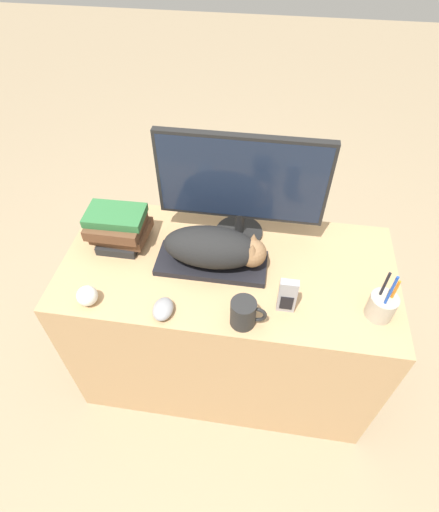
{
  "coord_description": "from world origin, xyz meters",
  "views": [
    {
      "loc": [
        0.12,
        -0.68,
        1.86
      ],
      "look_at": [
        -0.03,
        0.29,
        0.81
      ],
      "focal_mm": 28.0,
      "sensor_mm": 36.0,
      "label": 1
    }
  ],
  "objects_px": {
    "pen_cup": "(382,306)",
    "phone": "(287,296)",
    "keyboard": "(212,263)",
    "computer_mouse": "(163,309)",
    "cat": "(216,248)",
    "baseball": "(87,296)",
    "coffee_mug": "(244,313)",
    "book_stack": "(119,228)",
    "monitor": "(241,183)"
  },
  "relations": [
    {
      "from": "pen_cup",
      "to": "phone",
      "type": "height_order",
      "value": "pen_cup"
    },
    {
      "from": "keyboard",
      "to": "computer_mouse",
      "type": "relative_size",
      "value": 4.32
    },
    {
      "from": "computer_mouse",
      "to": "pen_cup",
      "type": "relative_size",
      "value": 0.43
    },
    {
      "from": "keyboard",
      "to": "cat",
      "type": "height_order",
      "value": "cat"
    },
    {
      "from": "computer_mouse",
      "to": "pen_cup",
      "type": "xyz_separation_m",
      "value": [
        0.71,
        0.1,
        0.03
      ]
    },
    {
      "from": "computer_mouse",
      "to": "baseball",
      "type": "xyz_separation_m",
      "value": [
        -0.26,
        0.0,
        0.01
      ]
    },
    {
      "from": "cat",
      "to": "coffee_mug",
      "type": "bearing_deg",
      "value": -61.57
    },
    {
      "from": "book_stack",
      "to": "cat",
      "type": "bearing_deg",
      "value": -10.49
    },
    {
      "from": "monitor",
      "to": "phone",
      "type": "distance_m",
      "value": 0.43
    },
    {
      "from": "monitor",
      "to": "baseball",
      "type": "distance_m",
      "value": 0.66
    },
    {
      "from": "keyboard",
      "to": "phone",
      "type": "distance_m",
      "value": 0.32
    },
    {
      "from": "phone",
      "to": "book_stack",
      "type": "distance_m",
      "value": 0.69
    },
    {
      "from": "coffee_mug",
      "to": "book_stack",
      "type": "relative_size",
      "value": 0.53
    },
    {
      "from": "book_stack",
      "to": "coffee_mug",
      "type": "bearing_deg",
      "value": -30.59
    },
    {
      "from": "keyboard",
      "to": "monitor",
      "type": "bearing_deg",
      "value": 66.13
    },
    {
      "from": "coffee_mug",
      "to": "pen_cup",
      "type": "distance_m",
      "value": 0.45
    },
    {
      "from": "monitor",
      "to": "phone",
      "type": "bearing_deg",
      "value": -60.02
    },
    {
      "from": "computer_mouse",
      "to": "book_stack",
      "type": "distance_m",
      "value": 0.4
    },
    {
      "from": "cat",
      "to": "monitor",
      "type": "bearing_deg",
      "value": 71.18
    },
    {
      "from": "coffee_mug",
      "to": "monitor",
      "type": "bearing_deg",
      "value": 98.64
    },
    {
      "from": "computer_mouse",
      "to": "phone",
      "type": "height_order",
      "value": "phone"
    },
    {
      "from": "phone",
      "to": "book_stack",
      "type": "bearing_deg",
      "value": 160.53
    },
    {
      "from": "baseball",
      "to": "phone",
      "type": "height_order",
      "value": "phone"
    },
    {
      "from": "baseball",
      "to": "cat",
      "type": "bearing_deg",
      "value": 29.52
    },
    {
      "from": "computer_mouse",
      "to": "book_stack",
      "type": "xyz_separation_m",
      "value": [
        -0.25,
        0.31,
        0.05
      ]
    },
    {
      "from": "keyboard",
      "to": "baseball",
      "type": "distance_m",
      "value": 0.45
    },
    {
      "from": "cat",
      "to": "coffee_mug",
      "type": "xyz_separation_m",
      "value": [
        0.13,
        -0.23,
        -0.05
      ]
    },
    {
      "from": "pen_cup",
      "to": "phone",
      "type": "relative_size",
      "value": 1.55
    },
    {
      "from": "cat",
      "to": "phone",
      "type": "bearing_deg",
      "value": -31.22
    },
    {
      "from": "cat",
      "to": "monitor",
      "type": "height_order",
      "value": "monitor"
    },
    {
      "from": "keyboard",
      "to": "coffee_mug",
      "type": "xyz_separation_m",
      "value": [
        0.14,
        -0.23,
        0.04
      ]
    },
    {
      "from": "pen_cup",
      "to": "coffee_mug",
      "type": "bearing_deg",
      "value": -167.61
    },
    {
      "from": "cat",
      "to": "baseball",
      "type": "xyz_separation_m",
      "value": [
        -0.41,
        -0.23,
        -0.06
      ]
    },
    {
      "from": "pen_cup",
      "to": "baseball",
      "type": "bearing_deg",
      "value": -174.44
    },
    {
      "from": "keyboard",
      "to": "phone",
      "type": "xyz_separation_m",
      "value": [
        0.28,
        -0.16,
        0.06
      ]
    },
    {
      "from": "baseball",
      "to": "pen_cup",
      "type": "bearing_deg",
      "value": 5.56
    },
    {
      "from": "pen_cup",
      "to": "book_stack",
      "type": "height_order",
      "value": "pen_cup"
    },
    {
      "from": "computer_mouse",
      "to": "pen_cup",
      "type": "bearing_deg",
      "value": 7.98
    },
    {
      "from": "computer_mouse",
      "to": "coffee_mug",
      "type": "height_order",
      "value": "coffee_mug"
    },
    {
      "from": "keyboard",
      "to": "pen_cup",
      "type": "relative_size",
      "value": 1.88
    },
    {
      "from": "coffee_mug",
      "to": "phone",
      "type": "bearing_deg",
      "value": 29.42
    },
    {
      "from": "coffee_mug",
      "to": "book_stack",
      "type": "distance_m",
      "value": 0.6
    },
    {
      "from": "computer_mouse",
      "to": "baseball",
      "type": "bearing_deg",
      "value": 178.91
    },
    {
      "from": "cat",
      "to": "book_stack",
      "type": "height_order",
      "value": "cat"
    },
    {
      "from": "computer_mouse",
      "to": "coffee_mug",
      "type": "distance_m",
      "value": 0.27
    },
    {
      "from": "phone",
      "to": "book_stack",
      "type": "xyz_separation_m",
      "value": [
        -0.65,
        0.23,
        0.01
      ]
    },
    {
      "from": "pen_cup",
      "to": "cat",
      "type": "bearing_deg",
      "value": 166.58
    },
    {
      "from": "book_stack",
      "to": "keyboard",
      "type": "bearing_deg",
      "value": -11.0
    },
    {
      "from": "phone",
      "to": "book_stack",
      "type": "height_order",
      "value": "book_stack"
    },
    {
      "from": "computer_mouse",
      "to": "coffee_mug",
      "type": "relative_size",
      "value": 0.79
    }
  ]
}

